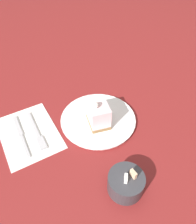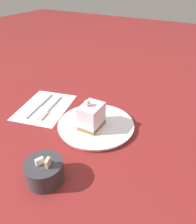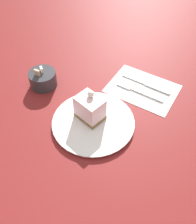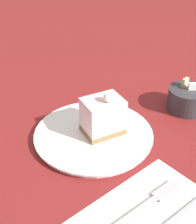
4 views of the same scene
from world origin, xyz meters
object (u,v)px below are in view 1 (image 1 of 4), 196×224
Objects in this scene: plate at (98,119)px; knife at (20,132)px; cake_slice at (98,113)px; fork at (37,133)px; sugar_bowl at (127,183)px.

knife is (0.26, -0.02, -0.00)m from plate.
fork is at bearing -4.93° from cake_slice.
fork is at bearing 0.01° from plate.
cake_slice is 0.24m from sugar_bowl.
plate is 0.26m from sugar_bowl.
plate is 0.27m from knife.
cake_slice is (0.00, 0.02, 0.05)m from plate.
sugar_bowl reaches higher than plate.
fork is at bearing 146.20° from knife.
plate reaches higher than fork.
fork is 0.94× the size of knife.
sugar_bowl is at bearing 117.79° from fork.
cake_slice reaches higher than knife.
knife is at bearing -8.83° from cake_slice.
knife is 0.39m from sugar_bowl.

